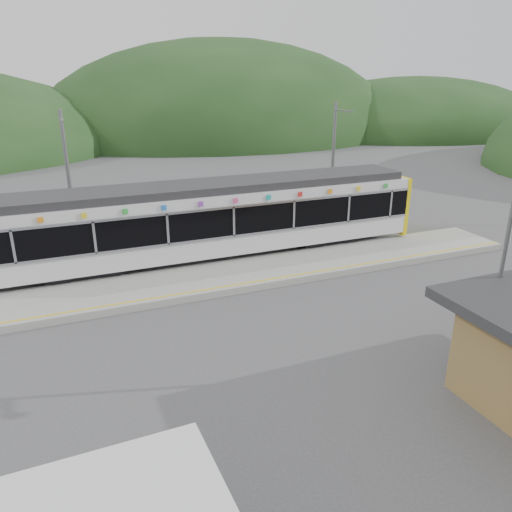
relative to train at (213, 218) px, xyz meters
name	(u,v)px	position (x,y,z in m)	size (l,w,h in m)	color
ground	(285,306)	(0.92, -6.00, -2.06)	(120.00, 120.00, 0.00)	#4C4C4F
hills	(348,245)	(7.11, -0.71, -2.06)	(146.00, 149.00, 26.00)	#1E3D19
platform	(253,273)	(0.92, -2.70, -1.91)	(26.00, 3.20, 0.30)	#9E9E99
yellow_line	(265,280)	(0.92, -4.00, -1.76)	(26.00, 0.10, 0.01)	yellow
train	(213,218)	(0.00, 0.00, 0.00)	(20.44, 3.01, 3.74)	black
catenary_mast_west	(70,184)	(-6.08, 2.56, 1.58)	(0.18, 1.80, 7.00)	slate
catenary_mast_east	(333,164)	(7.92, 2.56, 1.58)	(0.18, 1.80, 7.00)	slate
lamp_post	(506,265)	(4.74, -12.30, 1.34)	(0.37, 1.02, 5.69)	slate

